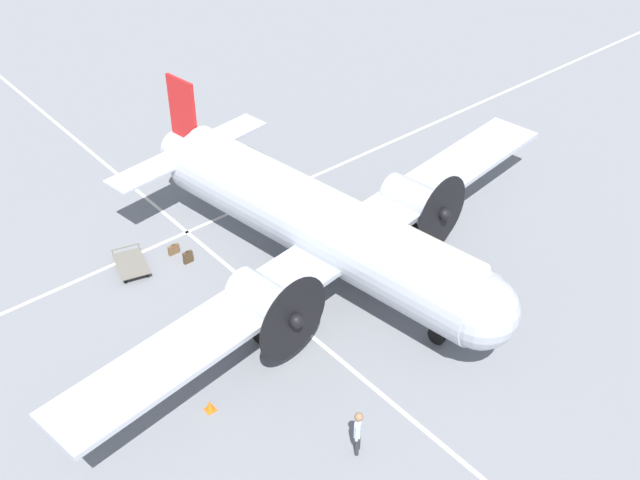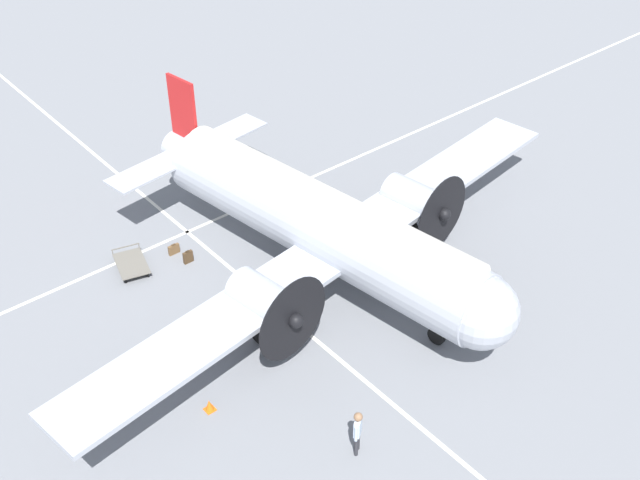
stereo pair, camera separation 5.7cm
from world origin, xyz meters
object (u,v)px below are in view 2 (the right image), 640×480
object	(u,v)px
airliner_main	(329,227)
baggage_cart	(131,264)
traffic_cone	(209,405)
suitcase_upright_spare	(188,257)
crew_foreground	(358,429)
suitcase_near_door	(174,249)

from	to	relation	value
airliner_main	baggage_cart	distance (m)	8.39
traffic_cone	airliner_main	bearing A→B (deg)	-160.44
airliner_main	suitcase_upright_spare	world-z (taller)	airliner_main
crew_foreground	suitcase_upright_spare	world-z (taller)	crew_foreground
suitcase_near_door	suitcase_upright_spare	distance (m)	0.90
suitcase_upright_spare	baggage_cart	size ratio (longest dim) A/B	0.27
suitcase_near_door	suitcase_upright_spare	size ratio (longest dim) A/B	0.86
airliner_main	suitcase_near_door	bearing A→B (deg)	-152.88
airliner_main	suitcase_near_door	xyz separation A→B (m)	(3.81, -5.51, -2.41)
airliner_main	crew_foreground	distance (m)	8.68
baggage_cart	traffic_cone	world-z (taller)	baggage_cart
airliner_main	traffic_cone	size ratio (longest dim) A/B	55.63
crew_foreground	traffic_cone	distance (m)	5.20
suitcase_near_door	airliner_main	bearing A→B (deg)	124.71
crew_foreground	suitcase_near_door	distance (m)	12.63
crew_foreground	baggage_cart	bearing A→B (deg)	58.41
airliner_main	suitcase_upright_spare	xyz separation A→B (m)	(3.67, -4.62, -2.36)
crew_foreground	suitcase_near_door	world-z (taller)	crew_foreground
suitcase_near_door	baggage_cart	distance (m)	1.89
airliner_main	suitcase_upright_spare	size ratio (longest dim) A/B	44.45
suitcase_near_door	traffic_cone	world-z (taller)	suitcase_near_door
crew_foreground	baggage_cart	distance (m)	12.82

